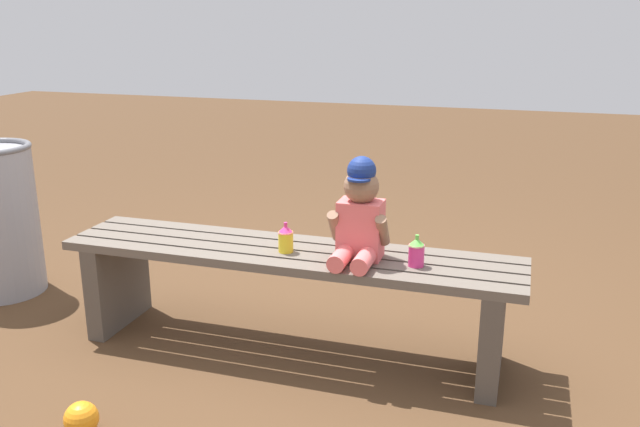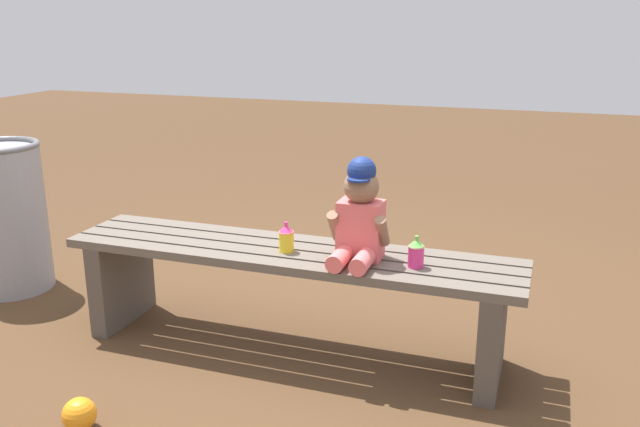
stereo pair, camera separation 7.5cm
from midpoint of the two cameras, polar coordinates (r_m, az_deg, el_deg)
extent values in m
plane|color=#4C331E|center=(2.92, -1.77, -11.34)|extent=(16.00, 16.00, 0.00)
cube|color=#60564C|center=(2.61, -3.05, -4.47)|extent=(1.89, 0.09, 0.04)
cube|color=#60564C|center=(2.70, -2.23, -3.74)|extent=(1.89, 0.09, 0.04)
cube|color=#60564C|center=(2.79, -1.47, -3.06)|extent=(1.89, 0.09, 0.04)
cube|color=#60564C|center=(2.88, -0.76, -2.42)|extent=(1.89, 0.09, 0.04)
cube|color=#524941|center=(3.20, -15.84, -5.38)|extent=(0.08, 0.39, 0.41)
cube|color=#524941|center=(2.67, 15.23, -9.78)|extent=(0.08, 0.39, 0.41)
cube|color=#E56666|center=(2.61, 4.28, -1.39)|extent=(0.17, 0.12, 0.23)
sphere|color=#8C664C|center=(2.56, 4.37, 2.28)|extent=(0.14, 0.14, 0.14)
cylinder|color=navy|center=(2.52, 4.16, 2.91)|extent=(0.09, 0.09, 0.01)
sphere|color=navy|center=(2.55, 4.40, 3.62)|extent=(0.11, 0.11, 0.11)
cylinder|color=#F06B6B|center=(2.54, 2.56, -3.82)|extent=(0.07, 0.16, 0.07)
cylinder|color=#F06B6B|center=(2.52, 4.52, -4.05)|extent=(0.07, 0.16, 0.07)
cylinder|color=#8C664C|center=(2.60, 2.12, -1.08)|extent=(0.04, 0.12, 0.14)
cylinder|color=#8C664C|center=(2.56, 6.14, -1.49)|extent=(0.04, 0.12, 0.14)
cylinder|color=yellow|center=(2.70, -2.08, -2.40)|extent=(0.06, 0.06, 0.09)
cone|color=#E5337F|center=(2.68, -2.09, -1.29)|extent=(0.06, 0.06, 0.03)
cylinder|color=#E5337F|center=(2.67, -2.09, -0.93)|extent=(0.01, 0.01, 0.02)
cylinder|color=#E5337F|center=(2.56, 8.98, -3.62)|extent=(0.06, 0.06, 0.09)
cone|color=#66CC4C|center=(2.55, 9.04, -2.47)|extent=(0.06, 0.06, 0.03)
cylinder|color=#66CC4C|center=(2.54, 9.06, -2.09)|extent=(0.01, 0.01, 0.02)
sphere|color=orange|center=(2.51, -18.95, -15.86)|extent=(0.12, 0.12, 0.12)
cylinder|color=gray|center=(3.73, -24.67, -0.47)|extent=(0.40, 0.40, 0.74)
camera|label=1|loc=(0.04, -89.18, 0.25)|focal=37.65mm
camera|label=2|loc=(0.04, 90.82, -0.25)|focal=37.65mm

